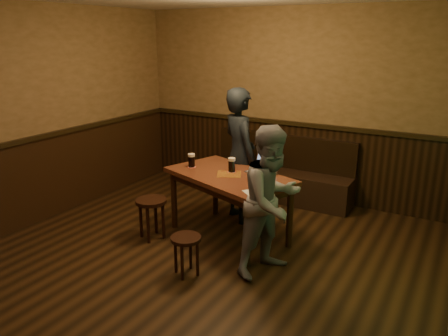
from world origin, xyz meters
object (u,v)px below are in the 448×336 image
person_suit (240,155)px  laptop (264,168)px  pint_right (258,180)px  pint_mid (232,165)px  pub_table (229,183)px  stool_right (186,244)px  person_grey (272,201)px  stool_left (151,207)px  pint_left (192,160)px  bench (280,178)px

person_suit → laptop: bearing=-176.7°
pint_right → pint_mid: bearing=146.6°
pub_table → laptop: 0.45m
laptop → person_suit: size_ratio=0.22×
stool_right → pint_mid: bearing=94.0°
stool_right → pub_table: bearing=93.5°
pub_table → pint_mid: (-0.01, 0.09, 0.20)m
pub_table → person_suit: person_suit is taller
stool_right → person_grey: (0.72, 0.51, 0.44)m
stool_left → pint_right: (1.29, 0.26, 0.49)m
stool_left → person_suit: 1.33m
pint_right → person_grey: size_ratio=0.11×
pub_table → stool_right: bearing=-67.8°
pint_right → person_grey: person_grey is taller
stool_left → pint_left: 0.76m
bench → person_suit: size_ratio=1.24×
pint_right → stool_right: bearing=-120.4°
person_grey → bench: bearing=41.1°
bench → pint_mid: bearing=-90.6°
pint_mid → laptop: (0.35, 0.17, -0.03)m
pub_table → person_suit: 0.61m
stool_right → pint_right: pint_right is taller
pint_left → stool_right: bearing=-59.1°
bench → person_grey: person_grey is taller
pint_right → stool_left: bearing=-168.8°
stool_right → person_suit: bearing=98.0°
person_grey → stool_left: bearing=110.9°
stool_right → stool_left: bearing=149.9°
pub_table → pint_mid: pint_mid is taller
stool_right → person_suit: 1.67m
pint_mid → pub_table: bearing=-80.6°
person_grey → pint_right: bearing=68.8°
stool_right → laptop: (0.27, 1.26, 0.53)m
stool_left → laptop: size_ratio=1.29×
person_grey → stool_right: bearing=145.8°
bench → stool_left: 2.23m
person_suit → stool_right: bearing=133.3°
stool_left → person_suit: (0.63, 1.07, 0.48)m
bench → stool_right: 2.57m
bench → stool_right: bearing=-88.6°
pint_left → stool_left: bearing=-114.8°
person_suit → person_grey: 1.42m
pub_table → person_suit: size_ratio=0.96×
pint_left → pint_mid: (0.53, 0.07, 0.00)m
stool_left → laptop: (1.12, 0.76, 0.47)m
pint_mid → person_suit: (-0.14, 0.47, -0.01)m
stool_left → pint_left: pint_left is taller
person_suit → pint_mid: bearing=142.2°
pint_right → laptop: bearing=108.6°
pint_mid → person_suit: size_ratio=0.10×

